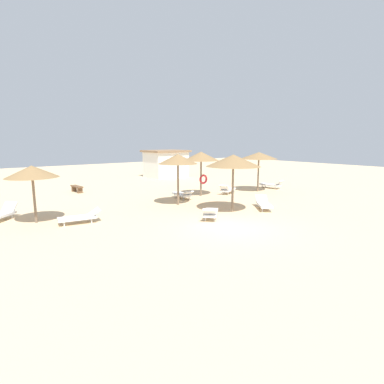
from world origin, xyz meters
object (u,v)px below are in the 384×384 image
(parasol_2, at_px, (259,156))
(lounger_6, at_px, (80,217))
(bench_0, at_px, (77,188))
(lounger_5, at_px, (264,203))
(parasol_3, at_px, (178,159))
(beach_cabana, at_px, (166,163))
(lounger_3, at_px, (183,194))
(parasol_0, at_px, (233,161))
(lounger_4, at_px, (227,189))
(parasol_4, at_px, (201,157))
(parasol_1, at_px, (32,172))
(parked_car, at_px, (167,169))
(lounger_1, at_px, (1,214))
(lounger_0, at_px, (211,213))
(lounger_2, at_px, (272,184))

(parasol_2, bearing_deg, lounger_6, -176.39)
(parasol_2, height_order, bench_0, parasol_2)
(lounger_5, bearing_deg, parasol_3, 129.76)
(parasol_3, height_order, beach_cabana, parasol_3)
(lounger_3, bearing_deg, lounger_5, -70.60)
(parasol_0, relative_size, parasol_2, 1.04)
(parasol_2, distance_m, parasol_3, 7.73)
(lounger_3, xyz_separation_m, lounger_4, (3.73, -0.45, 0.01))
(parasol_4, distance_m, beach_cabana, 11.73)
(parasol_3, bearing_deg, beach_cabana, 59.98)
(parasol_1, height_order, beach_cabana, beach_cabana)
(parked_car, distance_m, beach_cabana, 1.09)
(parasol_0, relative_size, lounger_1, 1.74)
(parasol_3, distance_m, lounger_3, 3.15)
(lounger_3, bearing_deg, bench_0, 124.55)
(parasol_1, bearing_deg, beach_cabana, 37.88)
(lounger_4, bearing_deg, parasol_1, -179.59)
(lounger_5, xyz_separation_m, parked_car, (4.51, 17.01, 0.51))
(lounger_0, distance_m, beach_cabana, 17.96)
(parasol_4, bearing_deg, lounger_1, 176.19)
(lounger_3, xyz_separation_m, beach_cabana, (5.80, 11.02, 1.14))
(beach_cabana, bearing_deg, lounger_1, -147.96)
(lounger_3, distance_m, bench_0, 8.48)
(parasol_3, xyz_separation_m, lounger_1, (-8.96, 2.32, -2.45))
(lounger_5, bearing_deg, parasol_0, 163.26)
(parasol_1, height_order, parasol_4, parasol_4)
(parasol_4, xyz_separation_m, lounger_2, (6.69, -0.98, -2.44))
(lounger_5, distance_m, parked_car, 17.60)
(bench_0, height_order, parked_car, parked_car)
(parasol_0, height_order, parasol_2, parasol_0)
(parasol_4, height_order, bench_0, parasol_4)
(parasol_4, bearing_deg, parasol_1, -176.48)
(lounger_2, relative_size, parked_car, 0.48)
(lounger_3, relative_size, lounger_6, 0.99)
(lounger_0, distance_m, lounger_2, 11.21)
(parasol_1, relative_size, lounger_3, 1.39)
(bench_0, bearing_deg, lounger_5, -61.47)
(parasol_0, height_order, parasol_1, parasol_0)
(lounger_6, bearing_deg, parasol_2, 3.61)
(lounger_4, bearing_deg, bench_0, 138.96)
(lounger_6, distance_m, beach_cabana, 18.57)
(lounger_5, bearing_deg, lounger_3, 109.40)
(parasol_4, bearing_deg, bench_0, 133.35)
(parasol_3, xyz_separation_m, lounger_6, (-6.05, -0.56, -2.46))
(lounger_5, relative_size, beach_cabana, 0.45)
(lounger_1, relative_size, bench_0, 1.18)
(parasol_3, bearing_deg, lounger_0, -99.71)
(parasol_0, distance_m, lounger_5, 3.21)
(parasol_3, distance_m, beach_cabana, 14.41)
(parasol_4, height_order, lounger_4, parasol_4)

